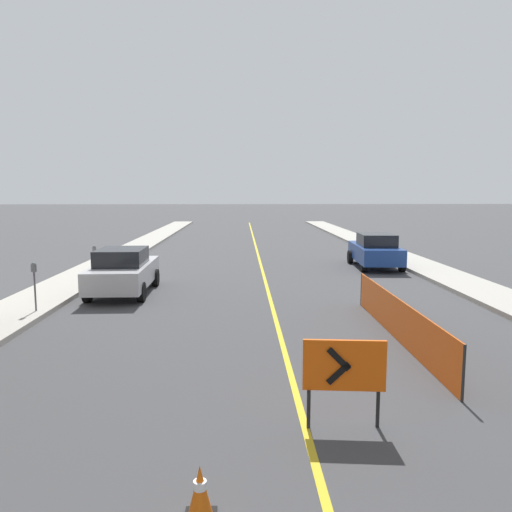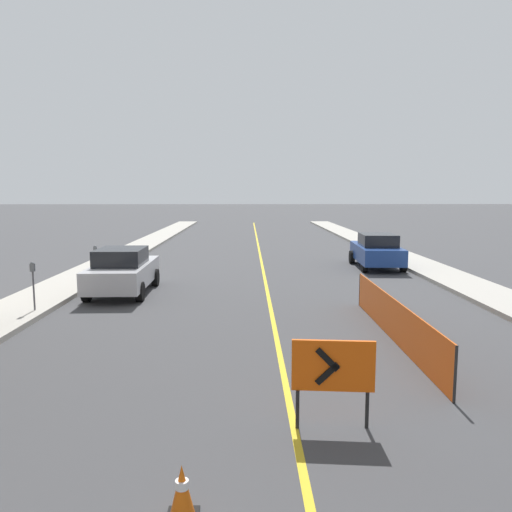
{
  "view_description": "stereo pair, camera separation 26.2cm",
  "coord_description": "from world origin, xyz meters",
  "px_view_note": "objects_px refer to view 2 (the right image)",
  "views": [
    {
      "loc": [
        -0.95,
        9.25,
        3.51
      ],
      "look_at": [
        -0.36,
        28.62,
        1.0
      ],
      "focal_mm": 35.0,
      "sensor_mm": 36.0,
      "label": 1
    },
    {
      "loc": [
        -0.69,
        9.25,
        3.51
      ],
      "look_at": [
        -0.36,
        28.62,
        1.0
      ],
      "focal_mm": 35.0,
      "sensor_mm": 36.0,
      "label": 2
    }
  ],
  "objects_px": {
    "parking_meter_far_curb": "(95,254)",
    "traffic_cone_fifth": "(182,492)",
    "parking_meter_near_curb": "(33,276)",
    "parked_car_curb_mid": "(377,251)",
    "arrow_barricade_primary": "(333,368)",
    "parked_car_curb_near": "(123,271)"
  },
  "relations": [
    {
      "from": "parked_car_curb_mid",
      "to": "parked_car_curb_near",
      "type": "bearing_deg",
      "value": -147.73
    },
    {
      "from": "parking_meter_far_curb",
      "to": "traffic_cone_fifth",
      "type": "bearing_deg",
      "value": -70.08
    },
    {
      "from": "traffic_cone_fifth",
      "to": "parking_meter_near_curb",
      "type": "relative_size",
      "value": 0.44
    },
    {
      "from": "parked_car_curb_mid",
      "to": "parking_meter_far_curb",
      "type": "distance_m",
      "value": 12.4
    },
    {
      "from": "traffic_cone_fifth",
      "to": "parked_car_curb_mid",
      "type": "distance_m",
      "value": 18.99
    },
    {
      "from": "parking_meter_near_curb",
      "to": "parking_meter_far_curb",
      "type": "bearing_deg",
      "value": 90.0
    },
    {
      "from": "traffic_cone_fifth",
      "to": "parked_car_curb_near",
      "type": "relative_size",
      "value": 0.14
    },
    {
      "from": "traffic_cone_fifth",
      "to": "arrow_barricade_primary",
      "type": "xyz_separation_m",
      "value": [
        1.96,
        2.04,
        0.63
      ]
    },
    {
      "from": "traffic_cone_fifth",
      "to": "parking_meter_far_curb",
      "type": "height_order",
      "value": "parking_meter_far_curb"
    },
    {
      "from": "parked_car_curb_mid",
      "to": "parking_meter_near_curb",
      "type": "distance_m",
      "value": 14.9
    },
    {
      "from": "parked_car_curb_mid",
      "to": "parking_meter_near_curb",
      "type": "xyz_separation_m",
      "value": [
        -12.05,
        -8.76,
        0.33
      ]
    },
    {
      "from": "parking_meter_far_curb",
      "to": "arrow_barricade_primary",
      "type": "bearing_deg",
      "value": -60.14
    },
    {
      "from": "arrow_barricade_primary",
      "to": "parked_car_curb_near",
      "type": "bearing_deg",
      "value": 124.25
    },
    {
      "from": "parked_car_curb_mid",
      "to": "traffic_cone_fifth",
      "type": "bearing_deg",
      "value": -107.37
    },
    {
      "from": "arrow_barricade_primary",
      "to": "parked_car_curb_mid",
      "type": "bearing_deg",
      "value": 78.52
    },
    {
      "from": "parking_meter_near_curb",
      "to": "parking_meter_far_curb",
      "type": "height_order",
      "value": "parking_meter_near_curb"
    },
    {
      "from": "traffic_cone_fifth",
      "to": "parked_car_curb_near",
      "type": "xyz_separation_m",
      "value": [
        -3.6,
        12.06,
        0.5
      ]
    },
    {
      "from": "parked_car_curb_near",
      "to": "parking_meter_far_curb",
      "type": "distance_m",
      "value": 3.28
    },
    {
      "from": "parked_car_curb_near",
      "to": "parking_meter_near_curb",
      "type": "bearing_deg",
      "value": -121.06
    },
    {
      "from": "parked_car_curb_near",
      "to": "parking_meter_near_curb",
      "type": "height_order",
      "value": "parked_car_curb_near"
    },
    {
      "from": "parked_car_curb_near",
      "to": "parking_meter_near_curb",
      "type": "distance_m",
      "value": 3.54
    },
    {
      "from": "parking_meter_near_curb",
      "to": "arrow_barricade_primary",
      "type": "bearing_deg",
      "value": -43.53
    }
  ]
}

